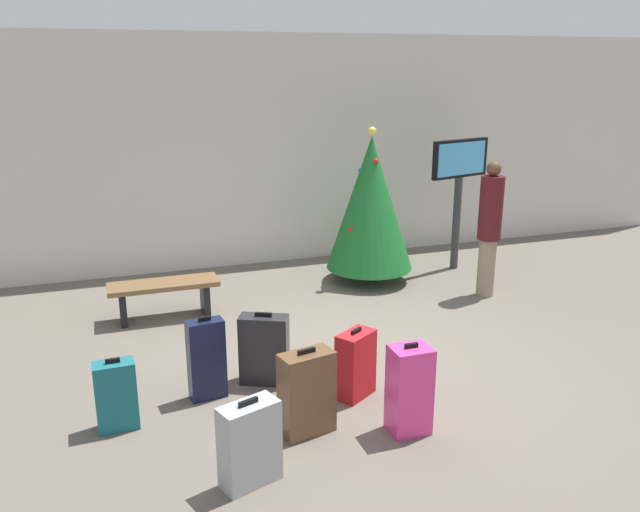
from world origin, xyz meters
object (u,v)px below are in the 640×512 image
Objects in this scene: suitcase_4 at (264,350)px; suitcase_6 at (116,396)px; waiting_bench at (164,292)px; suitcase_5 at (250,444)px; holiday_tree at (370,203)px; suitcase_0 at (207,359)px; traveller_0 at (490,226)px; suitcase_1 at (356,364)px; suitcase_3 at (307,393)px; flight_info_kiosk at (459,177)px; suitcase_2 at (409,390)px.

suitcase_6 is at bearing -163.95° from suitcase_4.
suitcase_4 is 1.12× the size of suitcase_6.
waiting_bench is 3.65m from suitcase_5.
holiday_tree is 5.06m from suitcase_5.
traveller_0 is at bearing 21.34° from suitcase_0.
suitcase_3 is (-0.64, -0.46, 0.05)m from suitcase_1.
holiday_tree reaches higher than waiting_bench.
waiting_bench is at bearing -171.76° from flight_info_kiosk.
suitcase_5 is at bearing -50.96° from suitcase_6.
flight_info_kiosk reaches higher than traveller_0.
suitcase_0 is 1.24× the size of suitcase_6.
suitcase_2 is at bearing -17.85° from suitcase_3.
waiting_bench is at bearing -170.30° from holiday_tree.
flight_info_kiosk is 4.78m from suitcase_4.
suitcase_1 is at bearing -17.93° from suitcase_0.
waiting_bench is at bearing 172.25° from traveller_0.
suitcase_0 reaches higher than suitcase_5.
suitcase_3 reaches higher than suitcase_5.
suitcase_0 is 1.05× the size of suitcase_3.
suitcase_0 is at bearing 143.02° from suitcase_2.
suitcase_3 is at bearing -144.22° from suitcase_1.
suitcase_2 is (-1.29, -3.88, -0.78)m from holiday_tree.
suitcase_1 is 0.94m from suitcase_4.
holiday_tree is 3.23× the size of suitcase_1.
holiday_tree is 2.85× the size of suitcase_3.
suitcase_1 is 0.79m from suitcase_3.
suitcase_1 is (-3.01, -3.29, -1.12)m from flight_info_kiosk.
suitcase_4 is at bearing -157.08° from traveller_0.
suitcase_1 is 0.84× the size of suitcase_2.
holiday_tree is 4.17m from suitcase_2.
waiting_bench is 1.63× the size of suitcase_0.
suitcase_0 is 1.19× the size of suitcase_1.
suitcase_6 is at bearing -140.82° from holiday_tree.
flight_info_kiosk reaches higher than waiting_bench.
suitcase_4 is 1.64m from suitcase_5.
suitcase_3 is 1.67m from suitcase_6.
flight_info_kiosk is at bearing 8.24° from waiting_bench.
suitcase_4 is at bearing 16.05° from suitcase_6.
suitcase_2 is (-2.57, -2.78, -0.60)m from traveller_0.
holiday_tree is 2.72× the size of suitcase_0.
suitcase_4 is (-0.96, 1.29, -0.04)m from suitcase_2.
suitcase_1 is at bearing -36.19° from suitcase_4.
suitcase_4 is 1.50m from suitcase_6.
holiday_tree reaches higher than traveller_0.
suitcase_2 is at bearing -74.61° from suitcase_1.
suitcase_1 is at bearing -132.43° from flight_info_kiosk.
holiday_tree is 3.00× the size of suitcase_4.
suitcase_2 is at bearing -124.88° from flight_info_kiosk.
suitcase_2 reaches higher than suitcase_4.
suitcase_0 reaches higher than suitcase_4.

